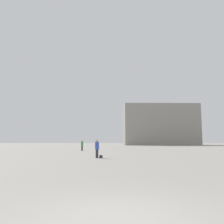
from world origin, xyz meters
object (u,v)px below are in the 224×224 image
person_in_green (81,145)px  building_left_hall (159,125)px  person_in_blue (96,148)px  handbag_beside_flyer (100,157)px

person_in_green → building_left_hall: (21.74, 47.64, 6.21)m
person_in_blue → building_left_hall: size_ratio=0.06×
building_left_hall → handbag_beside_flyer: building_left_hall is taller
person_in_blue → handbag_beside_flyer: (0.35, 0.10, -0.79)m
person_in_green → building_left_hall: size_ratio=0.06×
person_in_blue → person_in_green: person_in_blue is taller
person_in_green → handbag_beside_flyer: (3.63, -15.30, -0.77)m
handbag_beside_flyer → person_in_green: bearing=103.3°
person_in_green → handbag_beside_flyer: person_in_green is taller
building_left_hall → handbag_beside_flyer: (-18.11, -62.94, -6.98)m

